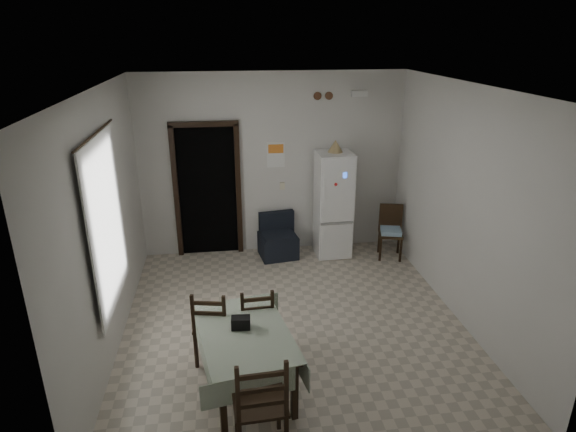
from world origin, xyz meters
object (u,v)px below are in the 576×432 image
at_px(dining_chair_far_right, 256,319).
at_px(dining_table, 245,360).
at_px(corner_chair, 391,233).
at_px(dining_chair_near_head, 260,401).
at_px(fridge, 333,205).
at_px(dining_chair_far_left, 213,324).
at_px(navy_seat, 278,236).

bearing_deg(dining_chair_far_right, dining_table, 72.13).
relative_size(corner_chair, dining_chair_near_head, 0.81).
xyz_separation_m(fridge, dining_chair_near_head, (-1.51, -3.85, -0.32)).
xyz_separation_m(dining_table, dining_chair_far_right, (0.16, 0.56, 0.10)).
bearing_deg(dining_chair_far_left, navy_seat, -100.19).
relative_size(fridge, dining_chair_far_right, 1.94).
bearing_deg(fridge, navy_seat, 178.89).
bearing_deg(corner_chair, dining_chair_near_head, -110.01).
bearing_deg(dining_table, dining_chair_near_head, -94.25).
relative_size(corner_chair, dining_chair_far_right, 0.98).
relative_size(corner_chair, dining_table, 0.66).
xyz_separation_m(fridge, dining_table, (-1.60, -3.04, -0.51)).
bearing_deg(corner_chair, navy_seat, -175.01).
relative_size(fridge, navy_seat, 2.43).
distance_m(corner_chair, dining_chair_near_head, 4.30).
distance_m(fridge, dining_chair_near_head, 4.15).
xyz_separation_m(corner_chair, dining_chair_far_right, (-2.33, -2.19, 0.01)).
height_order(dining_table, dining_chair_far_left, dining_chair_far_left).
xyz_separation_m(corner_chair, dining_chair_far_left, (-2.81, -2.24, 0.02)).
xyz_separation_m(dining_chair_far_right, dining_chair_near_head, (-0.08, -1.37, 0.09)).
relative_size(dining_table, dining_chair_far_left, 1.43).
bearing_deg(dining_chair_near_head, dining_table, -86.94).
height_order(corner_chair, dining_table, corner_chair).
distance_m(navy_seat, dining_chair_near_head, 3.90).
distance_m(dining_chair_far_right, dining_chair_near_head, 1.37).
relative_size(navy_seat, dining_chair_far_left, 0.77).
relative_size(dining_chair_far_left, dining_chair_near_head, 0.86).
xyz_separation_m(dining_table, dining_chair_near_head, (0.08, -0.80, 0.19)).
distance_m(corner_chair, dining_chair_far_left, 3.59).
bearing_deg(fridge, dining_table, -118.79).
distance_m(navy_seat, dining_chair_far_right, 2.54).
distance_m(fridge, navy_seat, 1.03).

